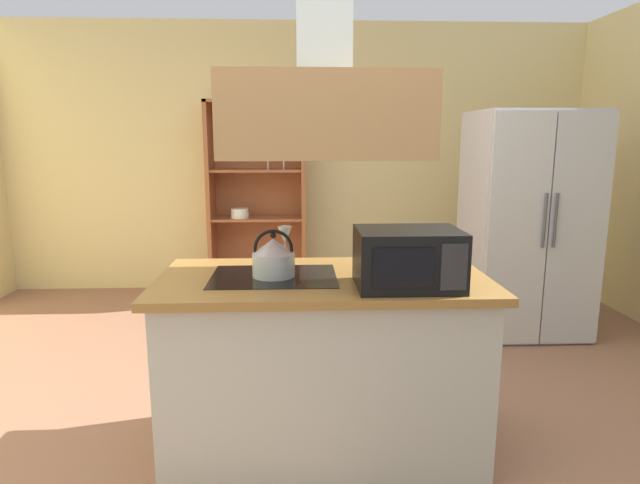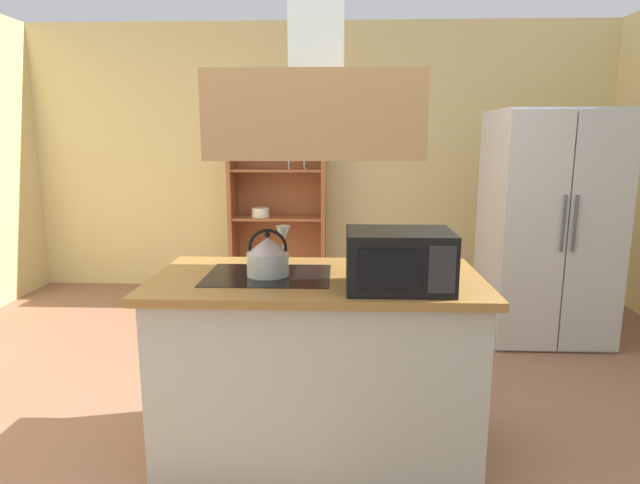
% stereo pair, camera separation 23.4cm
% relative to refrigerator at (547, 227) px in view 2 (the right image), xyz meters
% --- Properties ---
extents(ground_plane, '(7.80, 7.80, 0.00)m').
position_rel_refrigerator_xyz_m(ground_plane, '(-1.84, -1.54, -0.88)').
color(ground_plane, '#8F624A').
extents(wall_back, '(6.00, 0.12, 2.70)m').
position_rel_refrigerator_xyz_m(wall_back, '(-1.84, 1.46, 0.47)').
color(wall_back, '#DDCA87').
rests_on(wall_back, ground).
extents(kitchen_island, '(1.59, 0.82, 0.90)m').
position_rel_refrigerator_xyz_m(kitchen_island, '(-1.71, -1.62, -0.43)').
color(kitchen_island, '#B3B6A8').
rests_on(kitchen_island, ground).
extents(range_hood, '(0.90, 0.70, 1.23)m').
position_rel_refrigerator_xyz_m(range_hood, '(-1.71, -1.62, 0.87)').
color(range_hood, '#AF824E').
extents(refrigerator, '(0.90, 0.77, 1.77)m').
position_rel_refrigerator_xyz_m(refrigerator, '(0.00, 0.00, 0.00)').
color(refrigerator, '#B6B4C3').
rests_on(refrigerator, ground).
extents(dish_cabinet, '(0.96, 0.40, 1.92)m').
position_rel_refrigerator_xyz_m(dish_cabinet, '(-2.23, 1.24, -0.03)').
color(dish_cabinet, '#9C5832').
rests_on(dish_cabinet, ground).
extents(kettle, '(0.20, 0.20, 0.23)m').
position_rel_refrigerator_xyz_m(kettle, '(-1.95, -1.62, 0.11)').
color(kettle, '#B8C2BB').
rests_on(kettle, kitchen_island).
extents(cutting_board, '(0.34, 0.24, 0.02)m').
position_rel_refrigerator_xyz_m(cutting_board, '(-1.21, -1.47, 0.02)').
color(cutting_board, tan).
rests_on(cutting_board, kitchen_island).
extents(microwave, '(0.46, 0.35, 0.26)m').
position_rel_refrigerator_xyz_m(microwave, '(-1.34, -1.83, 0.15)').
color(microwave, black).
rests_on(microwave, kitchen_island).
extents(wine_glass_on_counter, '(0.08, 0.08, 0.21)m').
position_rel_refrigerator_xyz_m(wine_glass_on_counter, '(-1.90, -1.39, 0.17)').
color(wine_glass_on_counter, silver).
rests_on(wine_glass_on_counter, kitchen_island).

